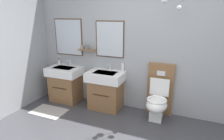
# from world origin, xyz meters

# --- Properties ---
(wall_back) EXTENTS (5.07, 0.63, 2.59)m
(wall_back) POSITION_xyz_m (-0.02, 1.73, 1.30)
(wall_back) COLOR #999EA3
(wall_back) RESTS_ON ground
(bath_mat) EXTENTS (0.68, 0.44, 0.01)m
(bath_mat) POSITION_xyz_m (-1.79, 0.84, 0.01)
(bath_mat) COLOR #9E9993
(bath_mat) RESTS_ON ground
(vanity_sink_left) EXTENTS (0.72, 0.52, 0.77)m
(vanity_sink_left) POSITION_xyz_m (-1.79, 1.45, 0.41)
(vanity_sink_left) COLOR brown
(vanity_sink_left) RESTS_ON ground
(tap_on_left_sink) EXTENTS (0.03, 0.13, 0.11)m
(tap_on_left_sink) POSITION_xyz_m (-1.79, 1.64, 0.84)
(tap_on_left_sink) COLOR silver
(tap_on_left_sink) RESTS_ON vanity_sink_left
(vanity_sink_right) EXTENTS (0.72, 0.52, 0.77)m
(vanity_sink_right) POSITION_xyz_m (-0.82, 1.45, 0.41)
(vanity_sink_right) COLOR brown
(vanity_sink_right) RESTS_ON ground
(tap_on_right_sink) EXTENTS (0.03, 0.13, 0.11)m
(tap_on_right_sink) POSITION_xyz_m (-0.82, 1.64, 0.84)
(tap_on_right_sink) COLOR silver
(tap_on_right_sink) RESTS_ON vanity_sink_right
(toilet) EXTENTS (0.48, 0.62, 1.00)m
(toilet) POSITION_xyz_m (0.23, 1.47, 0.38)
(toilet) COLOR brown
(toilet) RESTS_ON ground
(toothbrush_cup) EXTENTS (0.07, 0.07, 0.20)m
(toothbrush_cup) POSITION_xyz_m (-2.07, 1.63, 0.82)
(toothbrush_cup) COLOR silver
(toothbrush_cup) RESTS_ON vanity_sink_left
(soap_dispenser) EXTENTS (0.06, 0.06, 0.19)m
(soap_dispenser) POSITION_xyz_m (-0.53, 1.64, 0.85)
(soap_dispenser) COLOR white
(soap_dispenser) RESTS_ON vanity_sink_right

